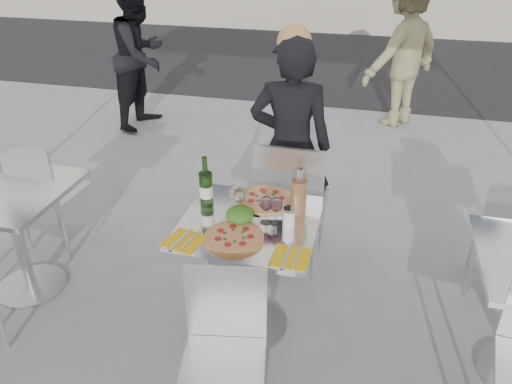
% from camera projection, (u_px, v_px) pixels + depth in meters
% --- Properties ---
extents(ground, '(80.00, 80.00, 0.00)m').
position_uv_depth(ground, '(250.00, 326.00, 3.01)').
color(ground, slate).
extents(street_asphalt, '(24.00, 5.00, 0.00)m').
position_uv_depth(street_asphalt, '(345.00, 59.00, 8.51)').
color(street_asphalt, black).
rests_on(street_asphalt, ground).
extents(main_table, '(0.72, 0.72, 0.75)m').
position_uv_depth(main_table, '(249.00, 254.00, 2.74)').
color(main_table, '#B7BABF').
rests_on(main_table, ground).
extents(side_table_left, '(0.72, 0.72, 0.75)m').
position_uv_depth(side_table_left, '(13.00, 219.00, 3.06)').
color(side_table_left, '#B7BABF').
rests_on(side_table_left, ground).
extents(chair_far, '(0.45, 0.46, 0.97)m').
position_uv_depth(chair_far, '(291.00, 197.00, 3.23)').
color(chair_far, silver).
rests_on(chair_far, ground).
extents(chair_near, '(0.44, 0.45, 0.82)m').
position_uv_depth(chair_near, '(225.00, 340.00, 2.26)').
color(chair_near, silver).
rests_on(chair_near, ground).
extents(side_chair_lfar, '(0.41, 0.42, 0.86)m').
position_uv_depth(side_chair_lfar, '(43.00, 187.00, 3.48)').
color(side_chair_lfar, silver).
rests_on(side_chair_lfar, ground).
extents(woman_diner, '(0.60, 0.43, 1.54)m').
position_uv_depth(woman_diner, '(290.00, 147.00, 3.43)').
color(woman_diner, black).
rests_on(woman_diner, ground).
extents(pedestrian_a, '(0.71, 0.86, 1.61)m').
position_uv_depth(pedestrian_a, '(141.00, 55.00, 5.51)').
color(pedestrian_a, black).
rests_on(pedestrian_a, ground).
extents(pedestrian_b, '(1.18, 1.23, 1.68)m').
position_uv_depth(pedestrian_b, '(403.00, 51.00, 5.52)').
color(pedestrian_b, '#8B8459').
rests_on(pedestrian_b, ground).
extents(pizza_near, '(0.30, 0.30, 0.02)m').
position_uv_depth(pizza_near, '(234.00, 238.00, 2.50)').
color(pizza_near, tan).
rests_on(pizza_near, main_table).
extents(pizza_far, '(0.36, 0.36, 0.03)m').
position_uv_depth(pizza_far, '(266.00, 200.00, 2.81)').
color(pizza_far, white).
rests_on(pizza_far, main_table).
extents(salad_plate, '(0.22, 0.22, 0.09)m').
position_uv_depth(salad_plate, '(240.00, 216.00, 2.62)').
color(salad_plate, white).
rests_on(salad_plate, main_table).
extents(wine_bottle, '(0.07, 0.08, 0.29)m').
position_uv_depth(wine_bottle, '(206.00, 187.00, 2.74)').
color(wine_bottle, '#2C5921').
rests_on(wine_bottle, main_table).
extents(carafe, '(0.08, 0.08, 0.29)m').
position_uv_depth(carafe, '(299.00, 198.00, 2.63)').
color(carafe, tan).
rests_on(carafe, main_table).
extents(sugar_shaker, '(0.06, 0.06, 0.11)m').
position_uv_depth(sugar_shaker, '(289.00, 217.00, 2.58)').
color(sugar_shaker, white).
rests_on(sugar_shaker, main_table).
extents(wineglass_white_a, '(0.07, 0.07, 0.16)m').
position_uv_depth(wineglass_white_a, '(234.00, 193.00, 2.69)').
color(wineglass_white_a, white).
rests_on(wineglass_white_a, main_table).
extents(wineglass_white_b, '(0.07, 0.07, 0.16)m').
position_uv_depth(wineglass_white_b, '(239.00, 196.00, 2.66)').
color(wineglass_white_b, white).
rests_on(wineglass_white_b, main_table).
extents(wineglass_red_a, '(0.07, 0.07, 0.16)m').
position_uv_depth(wineglass_red_a, '(266.00, 204.00, 2.59)').
color(wineglass_red_a, white).
rests_on(wineglass_red_a, main_table).
extents(wineglass_red_b, '(0.07, 0.07, 0.16)m').
position_uv_depth(wineglass_red_b, '(276.00, 205.00, 2.58)').
color(wineglass_red_b, white).
rests_on(wineglass_red_b, main_table).
extents(napkin_left, '(0.21, 0.21, 0.01)m').
position_uv_depth(napkin_left, '(184.00, 240.00, 2.49)').
color(napkin_left, gold).
rests_on(napkin_left, main_table).
extents(napkin_right, '(0.19, 0.20, 0.01)m').
position_uv_depth(napkin_right, '(291.00, 257.00, 2.37)').
color(napkin_right, gold).
rests_on(napkin_right, main_table).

